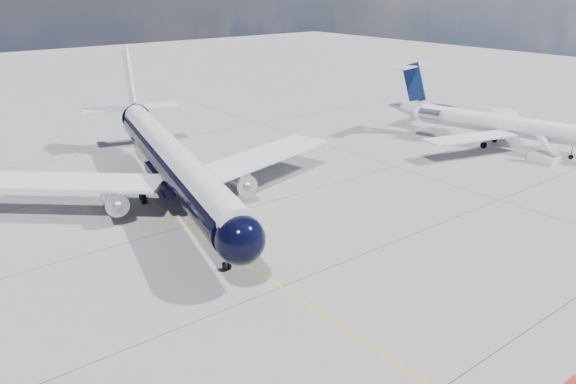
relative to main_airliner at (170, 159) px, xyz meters
name	(u,v)px	position (x,y,z in m)	size (l,w,h in m)	color
ground	(163,210)	(-2.57, -2.70, -4.47)	(320.00, 320.00, 0.00)	gray
taxiway_centerline	(187,226)	(-2.57, -7.70, -4.47)	(0.16, 160.00, 0.01)	#E4AC0C
main_airliner	(170,159)	(0.00, 0.00, 0.00)	(39.84, 49.26, 14.41)	black
regional_jet	(485,121)	(45.76, -8.37, -1.04)	(27.36, 31.90, 10.88)	silver
boarding_stair	(545,157)	(44.47, -18.62, -3.77)	(2.90, 3.56, 3.78)	silver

